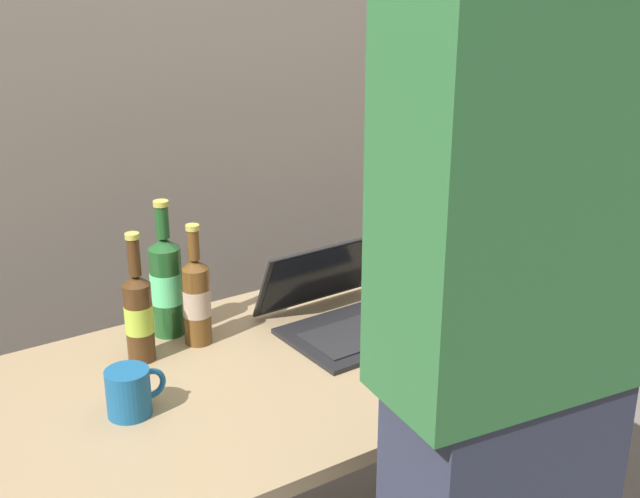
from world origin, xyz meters
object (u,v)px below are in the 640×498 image
object	(u,v)px
beer_bottle_dark	(196,298)
beer_bottle_green	(166,283)
coffee_mug	(130,392)
beer_bottle_brown	(139,314)
laptop	(346,312)
person_figure	(509,379)

from	to	relation	value
beer_bottle_dark	beer_bottle_green	size ratio (longest dim) A/B	0.88
beer_bottle_green	coffee_mug	distance (m)	0.37
beer_bottle_brown	laptop	bearing A→B (deg)	-13.85
beer_bottle_green	coffee_mug	bearing A→B (deg)	-126.14
beer_bottle_green	beer_bottle_brown	distance (m)	0.14
beer_bottle_green	coffee_mug	size ratio (longest dim) A/B	2.68
beer_bottle_dark	beer_bottle_brown	distance (m)	0.14
beer_bottle_dark	beer_bottle_brown	world-z (taller)	beer_bottle_brown
beer_bottle_dark	coffee_mug	world-z (taller)	beer_bottle_dark
laptop	beer_bottle_green	distance (m)	0.43
person_figure	beer_bottle_brown	bearing A→B (deg)	109.82
beer_bottle_green	beer_bottle_brown	world-z (taller)	beer_bottle_green
beer_bottle_dark	laptop	bearing A→B (deg)	-20.36
laptop	beer_bottle_brown	size ratio (longest dim) A/B	1.17
laptop	person_figure	bearing A→B (deg)	-104.71
beer_bottle_brown	coffee_mug	world-z (taller)	beer_bottle_brown
laptop	beer_bottle_dark	world-z (taller)	beer_bottle_dark
beer_bottle_brown	beer_bottle_dark	bearing A→B (deg)	2.51
beer_bottle_brown	person_figure	size ratio (longest dim) A/B	0.16
laptop	coffee_mug	world-z (taller)	laptop
coffee_mug	beer_bottle_green	bearing A→B (deg)	53.86
beer_bottle_dark	person_figure	xyz separation A→B (m)	(0.15, -0.82, 0.13)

